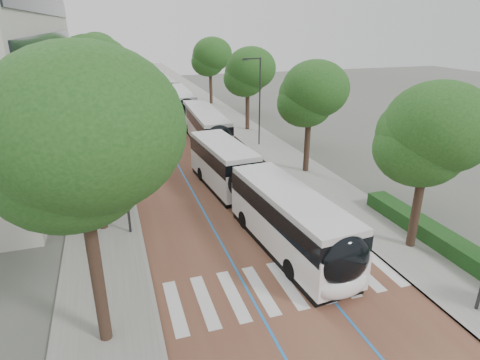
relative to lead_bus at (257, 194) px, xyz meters
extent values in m
plane|color=#51544C|center=(-1.20, -7.55, -1.63)|extent=(160.00, 160.00, 0.00)
cube|color=brown|center=(-1.20, 32.45, -1.62)|extent=(11.00, 140.00, 0.02)
cube|color=gray|center=(-8.70, 32.45, -1.57)|extent=(4.00, 140.00, 0.12)
cube|color=gray|center=(6.30, 32.45, -1.57)|extent=(4.00, 140.00, 0.12)
cube|color=gray|center=(-6.80, 32.45, -1.57)|extent=(0.20, 140.00, 0.14)
cube|color=gray|center=(4.40, 32.45, -1.57)|extent=(0.20, 140.00, 0.14)
cube|color=silver|center=(-6.00, -6.55, -1.60)|extent=(0.55, 3.60, 0.01)
cube|color=silver|center=(-4.75, -6.55, -1.60)|extent=(0.55, 3.60, 0.01)
cube|color=silver|center=(-3.50, -6.55, -1.60)|extent=(0.55, 3.60, 0.01)
cube|color=silver|center=(-2.25, -6.55, -1.60)|extent=(0.55, 3.60, 0.01)
cube|color=silver|center=(-1.00, -6.55, -1.60)|extent=(0.55, 3.60, 0.01)
cube|color=silver|center=(0.25, -6.55, -1.60)|extent=(0.55, 3.60, 0.01)
cube|color=silver|center=(1.50, -6.55, -1.60)|extent=(0.55, 3.60, 0.01)
cube|color=silver|center=(2.75, -6.55, -1.60)|extent=(0.55, 3.60, 0.01)
cube|color=silver|center=(4.00, -6.55, -1.60)|extent=(0.55, 3.60, 0.01)
cube|color=#2570BA|center=(-2.80, 32.45, -1.60)|extent=(0.12, 126.00, 0.01)
cube|color=#2570BA|center=(0.40, 32.45, -1.60)|extent=(0.12, 126.00, 0.01)
cube|color=black|center=(-11.65, 20.45, 1.37)|extent=(0.12, 38.00, 1.60)
cube|color=black|center=(-11.65, 20.45, 4.57)|extent=(0.12, 38.00, 1.60)
cube|color=black|center=(-11.65, 20.45, 7.77)|extent=(0.12, 38.00, 1.60)
cube|color=black|center=(-11.65, 20.45, 10.77)|extent=(0.12, 38.00, 1.60)
cube|color=#173D15|center=(7.90, -7.55, -1.11)|extent=(1.20, 14.00, 0.80)
cylinder|color=#2B2C2E|center=(5.60, 14.45, 2.49)|extent=(0.14, 0.14, 8.00)
cube|color=#2B2C2E|center=(4.80, 14.45, 6.39)|extent=(1.70, 0.12, 0.12)
cube|color=#2B2C2E|center=(4.10, 14.45, 6.31)|extent=(0.50, 0.20, 0.10)
cylinder|color=#2B2C2E|center=(-7.30, 0.45, 2.49)|extent=(0.14, 0.14, 8.00)
cylinder|color=black|center=(-8.70, -7.55, 1.00)|extent=(0.44, 0.44, 5.26)
ellipsoid|color=#1C4717|center=(-8.70, -7.55, 5.78)|extent=(5.99, 5.99, 5.10)
cylinder|color=black|center=(-8.70, 1.45, 0.77)|extent=(0.44, 0.44, 4.80)
ellipsoid|color=#1C4717|center=(-8.70, 1.45, 5.13)|extent=(6.27, 6.27, 5.33)
cylinder|color=black|center=(-8.70, 10.45, 0.98)|extent=(0.44, 0.44, 5.21)
ellipsoid|color=#1C4717|center=(-8.70, 10.45, 5.72)|extent=(5.54, 5.54, 4.71)
cylinder|color=black|center=(-8.70, 20.45, 0.70)|extent=(0.44, 0.44, 4.65)
ellipsoid|color=#1C4717|center=(-8.70, 20.45, 4.93)|extent=(5.81, 5.81, 4.94)
cylinder|color=black|center=(-8.70, 32.45, 0.54)|extent=(0.44, 0.44, 4.34)
ellipsoid|color=#1C4717|center=(-8.70, 32.45, 4.48)|extent=(6.34, 6.34, 5.39)
cylinder|color=black|center=(-8.70, 47.45, 0.70)|extent=(0.44, 0.44, 4.65)
ellipsoid|color=#1C4717|center=(-8.70, 47.45, 4.93)|extent=(6.19, 6.19, 5.26)
cylinder|color=black|center=(6.50, -5.55, 0.44)|extent=(0.44, 0.44, 4.14)
ellipsoid|color=#1C4717|center=(6.50, -5.55, 4.21)|extent=(5.05, 5.05, 4.29)
cylinder|color=black|center=(6.50, 6.45, 0.46)|extent=(0.44, 0.44, 4.17)
ellipsoid|color=#1C4717|center=(6.50, 6.45, 4.25)|extent=(4.91, 4.91, 4.17)
cylinder|color=black|center=(6.50, 20.45, 0.49)|extent=(0.44, 0.44, 4.24)
ellipsoid|color=#1C4717|center=(6.50, 20.45, 4.35)|extent=(5.18, 5.18, 4.40)
cylinder|color=black|center=(6.50, 36.45, 0.63)|extent=(0.44, 0.44, 4.51)
ellipsoid|color=#1C4717|center=(6.50, 36.45, 4.73)|extent=(5.45, 5.45, 4.63)
cylinder|color=black|center=(-0.10, 1.30, 0.15)|extent=(2.36, 1.08, 2.30)
cube|color=white|center=(0.31, -3.82, -0.37)|extent=(3.25, 9.53, 1.82)
cube|color=black|center=(0.31, -3.82, 0.77)|extent=(3.27, 9.35, 0.97)
cube|color=silver|center=(0.31, -3.82, 1.42)|extent=(3.18, 9.34, 0.31)
cube|color=black|center=(0.31, -3.82, -1.45)|extent=(3.17, 9.15, 0.35)
cube|color=white|center=(-0.45, 5.60, -0.37)|extent=(3.11, 7.92, 1.82)
cube|color=black|center=(-0.45, 5.60, 0.77)|extent=(3.14, 7.76, 0.97)
cube|color=silver|center=(-0.45, 5.60, 1.42)|extent=(3.05, 7.76, 0.31)
cube|color=black|center=(-0.45, 5.60, -1.45)|extent=(3.04, 7.60, 0.35)
ellipsoid|color=black|center=(0.67, -8.33, 0.38)|extent=(2.43, 1.29, 2.28)
ellipsoid|color=white|center=(0.68, -8.38, -0.76)|extent=(2.42, 1.19, 1.14)
cylinder|color=black|center=(-0.63, -6.18, -1.13)|extent=(0.38, 1.02, 1.00)
cylinder|color=black|center=(1.62, -6.00, -1.13)|extent=(0.38, 1.02, 1.00)
cylinder|color=black|center=(-1.71, 7.18, -1.13)|extent=(0.38, 1.02, 1.00)
cylinder|color=black|center=(0.54, 7.36, -1.13)|extent=(0.38, 1.02, 1.00)
cylinder|color=black|center=(-1.07, -0.84, -1.13)|extent=(0.38, 1.02, 1.00)
cylinder|color=black|center=(1.19, -0.66, -1.13)|extent=(0.38, 1.02, 1.00)
cube|color=white|center=(0.97, 16.90, -0.37)|extent=(2.95, 12.09, 1.82)
cube|color=black|center=(0.97, 16.90, 0.77)|extent=(2.98, 11.85, 0.97)
cube|color=silver|center=(0.97, 16.90, 1.42)|extent=(2.89, 11.84, 0.31)
cube|color=black|center=(0.97, 16.90, -1.45)|extent=(2.89, 11.60, 0.35)
ellipsoid|color=black|center=(0.74, 11.05, 0.38)|extent=(2.39, 1.19, 2.28)
ellipsoid|color=white|center=(0.74, 11.00, -0.76)|extent=(2.39, 1.09, 1.14)
cylinder|color=black|center=(-0.30, 13.35, -1.13)|extent=(0.34, 1.01, 1.00)
cylinder|color=black|center=(1.96, 13.26, -1.13)|extent=(0.34, 1.01, 1.00)
cylinder|color=black|center=(-0.02, 20.74, -1.13)|extent=(0.34, 1.01, 1.00)
cylinder|color=black|center=(2.24, 20.65, -1.13)|extent=(0.34, 1.01, 1.00)
cube|color=white|center=(0.83, 30.18, -0.37)|extent=(2.93, 12.08, 1.82)
cube|color=black|center=(0.83, 30.18, 0.77)|extent=(2.96, 11.84, 0.97)
cube|color=silver|center=(0.83, 30.18, 1.42)|extent=(2.87, 11.84, 0.31)
cube|color=black|center=(0.83, 30.18, -1.45)|extent=(2.87, 11.60, 0.35)
ellipsoid|color=black|center=(0.62, 24.33, 0.38)|extent=(2.39, 1.18, 2.28)
ellipsoid|color=white|center=(0.62, 24.28, -0.76)|extent=(2.38, 1.08, 1.14)
cylinder|color=black|center=(-0.42, 26.62, -1.13)|extent=(0.34, 1.01, 1.00)
cylinder|color=black|center=(1.83, 26.54, -1.13)|extent=(0.34, 1.01, 1.00)
cylinder|color=black|center=(-0.16, 34.02, -1.13)|extent=(0.34, 1.01, 1.00)
cylinder|color=black|center=(2.10, 33.93, -1.13)|extent=(0.34, 1.01, 1.00)
cube|color=white|center=(0.55, 43.42, -0.37)|extent=(3.21, 12.13, 1.82)
cube|color=black|center=(0.55, 43.42, 0.77)|extent=(3.23, 11.89, 0.97)
cube|color=silver|center=(0.55, 43.42, 1.42)|extent=(3.14, 11.88, 0.31)
cube|color=black|center=(0.55, 43.42, -1.45)|extent=(3.13, 11.65, 0.35)
ellipsoid|color=black|center=(0.89, 37.58, 0.38)|extent=(2.41, 1.24, 2.28)
ellipsoid|color=white|center=(0.90, 37.53, -0.76)|extent=(2.41, 1.14, 1.14)
cylinder|color=black|center=(-0.37, 39.76, -1.13)|extent=(0.36, 1.02, 1.00)
cylinder|color=black|center=(1.89, 39.89, -1.13)|extent=(0.36, 1.02, 1.00)
cylinder|color=black|center=(-0.81, 47.15, -1.13)|extent=(0.36, 1.02, 1.00)
cylinder|color=black|center=(1.45, 47.28, -1.13)|extent=(0.36, 1.02, 1.00)
cube|color=white|center=(0.46, 56.39, -0.37)|extent=(2.59, 12.02, 1.82)
cube|color=black|center=(0.46, 56.39, 0.77)|extent=(2.62, 11.78, 0.97)
cube|color=silver|center=(0.46, 56.39, 1.42)|extent=(2.53, 11.78, 0.31)
cube|color=black|center=(0.46, 56.39, -1.45)|extent=(2.53, 11.54, 0.35)
ellipsoid|color=black|center=(0.51, 50.54, 0.38)|extent=(2.36, 1.12, 2.28)
ellipsoid|color=white|center=(0.51, 50.49, -0.76)|extent=(2.36, 1.02, 1.14)
cylinder|color=black|center=(-0.64, 52.78, -1.13)|extent=(0.31, 1.00, 1.00)
cylinder|color=black|center=(1.62, 52.80, -1.13)|extent=(0.31, 1.00, 1.00)
cylinder|color=black|center=(-0.69, 60.18, -1.13)|extent=(0.31, 1.00, 1.00)
cylinder|color=black|center=(1.57, 60.19, -1.13)|extent=(0.31, 1.00, 1.00)
camera|label=1|loc=(-7.65, -20.15, 9.27)|focal=30.00mm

